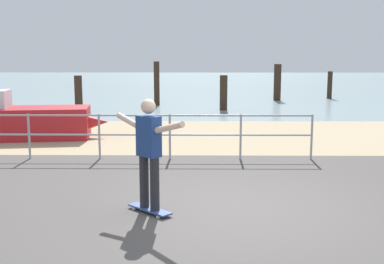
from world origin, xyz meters
name	(u,v)px	position (x,y,z in m)	size (l,w,h in m)	color
ground_plane	(235,234)	(0.00, -1.00, 0.00)	(24.00, 10.00, 0.04)	#514C49
beach_strip	(214,135)	(0.00, 7.00, 0.00)	(24.00, 6.00, 0.04)	tan
sea_surface	(204,83)	(0.00, 35.00, 0.00)	(72.00, 50.00, 0.04)	#849EA3
railing_fence	(99,130)	(-2.74, 3.60, 0.70)	(9.68, 0.05, 1.05)	#9EA0A5
sailboat	(16,121)	(-5.66, 6.28, 0.52)	(5.05, 2.01, 4.97)	#B21E23
skateboard	(150,209)	(-1.22, -0.18, 0.07)	(0.72, 0.70, 0.08)	#334C8C
skateboarder	(149,147)	(-1.22, -0.18, 1.02)	(1.11, 1.06, 1.65)	#26262B
groyne_post_0	(78,94)	(-5.50, 12.89, 0.77)	(0.32, 0.32, 1.53)	#332319
groyne_post_1	(157,84)	(-2.44, 15.55, 1.04)	(0.27, 0.27, 2.08)	#332319
groyne_post_2	(224,93)	(0.61, 13.65, 0.76)	(0.33, 0.33, 1.52)	#332319
groyne_post_3	(277,83)	(3.67, 18.14, 0.96)	(0.38, 0.38, 1.92)	#332319
groyne_post_4	(330,85)	(6.72, 19.30, 0.75)	(0.26, 0.26, 1.50)	#332319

